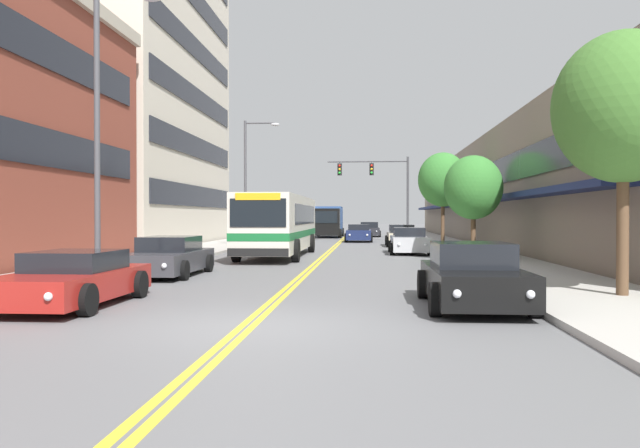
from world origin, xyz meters
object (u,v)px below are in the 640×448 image
at_px(car_beige_moving_lead, 368,228).
at_px(car_navy_moving_second, 359,233).
at_px(box_truck, 329,221).
at_px(street_tree_right_mid, 473,188).
at_px(street_tree_right_near, 623,108).
at_px(car_silver_parked_right_mid, 409,241).
at_px(city_bus, 280,222).
at_px(street_lamp_left_near, 105,113).
at_px(traffic_signal_mast, 380,181).
at_px(street_tree_right_far, 443,180).
at_px(car_white_parked_left_far, 272,236).
at_px(street_lamp_left_far, 250,173).
at_px(car_dark_grey_parked_left_near, 168,257).
at_px(car_champagne_parked_right_far, 402,236).
at_px(car_charcoal_moving_third, 369,230).
at_px(car_red_parked_left_mid, 73,280).
at_px(fire_hydrant, 503,265).
at_px(car_black_parked_right_foreground, 472,277).

distance_m(car_beige_moving_lead, car_navy_moving_second, 22.50).
relative_size(box_truck, street_tree_right_mid, 1.56).
bearing_deg(street_tree_right_near, car_silver_parked_right_mid, 101.39).
relative_size(city_bus, street_lamp_left_near, 1.48).
xyz_separation_m(box_truck, traffic_signal_mast, (4.63, -10.24, 3.16)).
height_order(car_beige_moving_lead, street_tree_right_mid, street_tree_right_mid).
bearing_deg(street_tree_right_far, city_bus, -136.27).
height_order(car_white_parked_left_far, street_tree_right_far, street_tree_right_far).
bearing_deg(car_navy_moving_second, street_tree_right_far, -59.38).
relative_size(traffic_signal_mast, street_tree_right_mid, 1.44).
xyz_separation_m(city_bus, traffic_signal_mast, (5.30, 17.85, 3.02)).
height_order(street_lamp_left_near, street_lamp_left_far, street_lamp_left_near).
height_order(city_bus, car_white_parked_left_far, city_bus).
xyz_separation_m(car_navy_moving_second, street_tree_right_far, (5.34, -9.02, 3.59)).
bearing_deg(car_dark_grey_parked_left_near, street_tree_right_near, -23.14).
bearing_deg(car_champagne_parked_right_far, car_white_parked_left_far, 178.26).
xyz_separation_m(car_silver_parked_right_mid, street_lamp_left_near, (-9.37, -16.46, 4.16)).
relative_size(car_champagne_parked_right_far, box_truck, 0.66).
distance_m(street_lamp_left_near, street_lamp_left_far, 20.77).
bearing_deg(car_charcoal_moving_third, car_navy_moving_second, -93.77).
height_order(car_white_parked_left_far, street_lamp_left_near, street_lamp_left_near).
relative_size(car_red_parked_left_mid, street_tree_right_far, 0.81).
xyz_separation_m(car_navy_moving_second, fire_hydrant, (4.51, -30.29, -0.05)).
relative_size(car_navy_moving_second, fire_hydrant, 4.73).
bearing_deg(car_beige_moving_lead, traffic_signal_mast, -87.57).
distance_m(city_bus, car_silver_parked_right_mid, 7.08).
bearing_deg(street_tree_right_mid, car_beige_moving_lead, 96.39).
distance_m(car_dark_grey_parked_left_near, street_tree_right_mid, 14.29).
xyz_separation_m(street_lamp_left_near, street_tree_right_mid, (11.92, 11.81, -1.54)).
xyz_separation_m(car_dark_grey_parked_left_near, street_tree_right_mid, (11.31, 8.32, 2.65)).
height_order(car_dark_grey_parked_left_near, car_beige_moving_lead, car_beige_moving_lead).
height_order(traffic_signal_mast, street_lamp_left_near, street_lamp_left_near).
bearing_deg(car_dark_grey_parked_left_near, box_truck, 85.71).
distance_m(box_truck, street_tree_right_near, 44.95).
height_order(car_charcoal_moving_third, box_truck, box_truck).
relative_size(city_bus, street_tree_right_near, 1.99).
bearing_deg(city_bus, car_white_parked_left_far, 100.62).
relative_size(car_dark_grey_parked_left_near, car_beige_moving_lead, 1.16).
xyz_separation_m(street_tree_right_near, street_tree_right_mid, (-1.12, 13.64, -1.20)).
relative_size(traffic_signal_mast, street_tree_right_far, 1.13).
height_order(car_white_parked_left_far, traffic_signal_mast, traffic_signal_mast).
xyz_separation_m(box_truck, fire_hydrant, (7.50, -40.77, -0.93)).
relative_size(box_truck, street_lamp_left_near, 0.87).
bearing_deg(car_white_parked_left_far, street_tree_right_near, -65.40).
bearing_deg(city_bus, street_tree_right_far, 43.73).
distance_m(car_silver_parked_right_mid, fire_hydrant, 15.32).
bearing_deg(box_truck, fire_hydrant, -79.58).
xyz_separation_m(car_silver_parked_right_mid, street_tree_right_mid, (2.56, -4.65, 2.62)).
bearing_deg(traffic_signal_mast, car_black_parked_right_foreground, -87.82).
height_order(car_silver_parked_right_mid, street_tree_right_far, street_tree_right_far).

